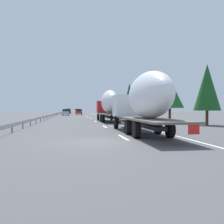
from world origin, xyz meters
TOP-DOWN VIEW (x-y plane):
  - ground_plane at (40.00, 0.00)m, footprint 260.00×260.00m
  - lane_stripe_0 at (2.00, -1.80)m, footprint 3.20×0.20m
  - lane_stripe_1 at (11.93, -1.80)m, footprint 3.20×0.20m
  - lane_stripe_2 at (23.22, -1.80)m, footprint 3.20×0.20m
  - lane_stripe_3 at (34.96, -1.80)m, footprint 3.20×0.20m
  - lane_stripe_4 at (45.41, -1.80)m, footprint 3.20×0.20m
  - lane_stripe_5 at (49.86, -1.80)m, footprint 3.20×0.20m
  - edge_line_right at (45.00, -5.50)m, footprint 110.00×0.20m
  - truck_lead at (22.05, -3.60)m, footprint 13.08×2.55m
  - truck_trailing at (3.63, -3.60)m, footprint 14.39×2.55m
  - car_yellow_coupe at (93.92, 0.10)m, footprint 4.32×1.83m
  - car_red_compact at (67.40, -0.23)m, footprint 4.36×1.89m
  - car_silver_hatch at (59.12, 3.74)m, footprint 4.55×1.83m
  - car_black_suv at (81.10, 3.44)m, footprint 4.14×1.75m
  - road_sign at (36.74, -6.70)m, footprint 0.10×0.90m
  - tree_0 at (59.53, -9.65)m, footprint 2.56×2.56m
  - tree_1 at (36.61, -9.90)m, footprint 2.58×2.58m
  - tree_2 at (69.99, -11.57)m, footprint 2.42×2.42m
  - tree_3 at (17.23, -10.94)m, footprint 3.64×3.64m
  - tree_4 at (89.48, -12.64)m, footprint 2.43×2.43m
  - tree_5 at (12.43, -13.42)m, footprint 2.96×2.96m
  - guardrail_median at (43.00, 6.00)m, footprint 94.00×0.10m

SIDE VIEW (x-z plane):
  - ground_plane at x=40.00m, z-range 0.00..0.00m
  - lane_stripe_0 at x=2.00m, z-range 0.00..0.01m
  - lane_stripe_1 at x=11.93m, z-range 0.00..0.01m
  - lane_stripe_2 at x=23.22m, z-range 0.00..0.01m
  - lane_stripe_3 at x=34.96m, z-range 0.00..0.01m
  - lane_stripe_4 at x=45.41m, z-range 0.00..0.01m
  - lane_stripe_5 at x=49.86m, z-range 0.00..0.01m
  - edge_line_right at x=45.00m, z-range 0.00..0.01m
  - guardrail_median at x=43.00m, z-range 0.20..0.96m
  - car_silver_hatch at x=59.12m, z-range 0.02..1.82m
  - car_red_compact at x=67.40m, z-range 0.01..1.84m
  - car_yellow_coupe at x=93.92m, z-range 0.01..1.88m
  - car_black_suv at x=81.10m, z-range -0.01..1.94m
  - road_sign at x=36.74m, z-range 0.60..3.72m
  - truck_trailing at x=3.63m, z-range 0.30..4.57m
  - truck_lead at x=22.05m, z-range 0.28..4.71m
  - tree_2 at x=69.99m, z-range 0.62..6.03m
  - tree_4 at x=89.48m, z-range 0.91..6.40m
  - tree_3 at x=17.23m, z-range 0.97..6.62m
  - tree_0 at x=59.53m, z-range 0.88..7.28m
  - tree_5 at x=12.43m, z-range 0.81..7.68m
  - tree_1 at x=36.61m, z-range 0.94..7.98m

